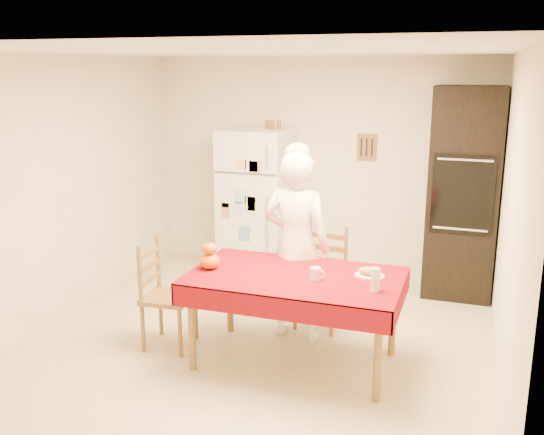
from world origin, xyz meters
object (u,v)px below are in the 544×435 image
at_px(coffee_mug, 315,274).
at_px(bread_plate, 369,276).
at_px(dining_table, 295,283).
at_px(oven_cabinet, 463,194).
at_px(chair_far, 323,273).
at_px(refrigerator, 256,202).
at_px(wine_glass, 375,279).
at_px(chair_left, 162,290).
at_px(seated_woman, 296,246).
at_px(pumpkin_lower, 210,261).

height_order(coffee_mug, bread_plate, coffee_mug).
height_order(dining_table, coffee_mug, coffee_mug).
height_order(oven_cabinet, chair_far, oven_cabinet).
xyz_separation_m(refrigerator, wine_glass, (1.75, -2.17, -0.00)).
distance_m(refrigerator, oven_cabinet, 2.29).
relative_size(chair_far, chair_left, 1.00).
distance_m(coffee_mug, wine_glass, 0.49).
relative_size(oven_cabinet, coffee_mug, 22.00).
height_order(wine_glass, bread_plate, wine_glass).
bearing_deg(bread_plate, coffee_mug, -152.91).
height_order(dining_table, chair_far, chair_far).
xyz_separation_m(refrigerator, seated_woman, (0.94, -1.53, 0.00)).
bearing_deg(dining_table, bread_plate, 14.21).
bearing_deg(dining_table, chair_left, -177.03).
bearing_deg(refrigerator, oven_cabinet, 1.18).
bearing_deg(bread_plate, pumpkin_lower, -170.25).
relative_size(coffee_mug, bread_plate, 0.42).
height_order(chair_left, pumpkin_lower, chair_left).
relative_size(refrigerator, wine_glass, 9.66).
xyz_separation_m(seated_woman, pumpkin_lower, (-0.58, -0.57, -0.02)).
bearing_deg(refrigerator, coffee_mug, -58.76).
distance_m(chair_far, pumpkin_lower, 1.21).
bearing_deg(chair_left, chair_far, -58.01).
distance_m(refrigerator, chair_far, 1.66).
bearing_deg(oven_cabinet, coffee_mug, -115.50).
distance_m(oven_cabinet, dining_table, 2.43).
relative_size(pumpkin_lower, bread_plate, 0.72).
bearing_deg(pumpkin_lower, coffee_mug, 1.35).
height_order(oven_cabinet, dining_table, oven_cabinet).
bearing_deg(pumpkin_lower, dining_table, 6.11).
height_order(pumpkin_lower, wine_glass, wine_glass).
distance_m(oven_cabinet, chair_far, 1.81).
xyz_separation_m(coffee_mug, pumpkin_lower, (-0.89, -0.02, 0.01)).
distance_m(refrigerator, chair_left, 2.12).
xyz_separation_m(seated_woman, bread_plate, (0.71, -0.35, -0.08)).
relative_size(refrigerator, coffee_mug, 17.00).
bearing_deg(refrigerator, pumpkin_lower, -80.05).
height_order(refrigerator, oven_cabinet, oven_cabinet).
xyz_separation_m(oven_cabinet, wine_glass, (-0.53, -2.21, -0.25)).
bearing_deg(seated_woman, coffee_mug, 125.95).
xyz_separation_m(chair_far, wine_glass, (0.64, -0.97, 0.34)).
xyz_separation_m(coffee_mug, wine_glass, (0.48, -0.08, 0.04)).
bearing_deg(coffee_mug, dining_table, 162.70).
distance_m(refrigerator, bread_plate, 2.51).
height_order(seated_woman, wine_glass, seated_woman).
bearing_deg(chair_far, refrigerator, 139.75).
relative_size(refrigerator, chair_left, 1.79).
relative_size(dining_table, pumpkin_lower, 9.86).
xyz_separation_m(dining_table, coffee_mug, (0.18, -0.06, 0.12)).
relative_size(refrigerator, seated_woman, 1.00).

